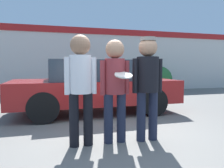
{
  "coord_description": "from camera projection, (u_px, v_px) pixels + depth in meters",
  "views": [
    {
      "loc": [
        -1.2,
        -3.5,
        1.23
      ],
      "look_at": [
        -0.15,
        0.01,
        0.95
      ],
      "focal_mm": 35.0,
      "sensor_mm": 36.0,
      "label": 1
    }
  ],
  "objects": [
    {
      "name": "shrub",
      "position": [
        159.0,
        79.0,
        11.11
      ],
      "size": [
        1.28,
        1.28,
        1.28
      ],
      "color": "#2D6B33",
      "rests_on": "ground"
    },
    {
      "name": "storefront_building",
      "position": [
        72.0,
        59.0,
        10.6
      ],
      "size": [
        24.0,
        0.22,
        3.16
      ],
      "color": "silver",
      "rests_on": "ground"
    },
    {
      "name": "person_left",
      "position": [
        81.0,
        81.0,
        3.36
      ],
      "size": [
        0.5,
        0.33,
        1.73
      ],
      "color": "black",
      "rests_on": "ground"
    },
    {
      "name": "parked_car_near",
      "position": [
        94.0,
        86.0,
        5.92
      ],
      "size": [
        4.3,
        1.94,
        1.42
      ],
      "color": "maroon",
      "rests_on": "ground"
    },
    {
      "name": "person_right",
      "position": [
        148.0,
        79.0,
        3.62
      ],
      "size": [
        0.53,
        0.36,
        1.72
      ],
      "color": "#1E2338",
      "rests_on": "ground"
    },
    {
      "name": "person_middle_with_frisbee",
      "position": [
        115.0,
        82.0,
        3.52
      ],
      "size": [
        0.49,
        0.54,
        1.67
      ],
      "color": "#1E2338",
      "rests_on": "ground"
    },
    {
      "name": "ground_plane",
      "position": [
        121.0,
        138.0,
        3.78
      ],
      "size": [
        56.0,
        56.0,
        0.0
      ],
      "primitive_type": "plane",
      "color": "#66635E"
    }
  ]
}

